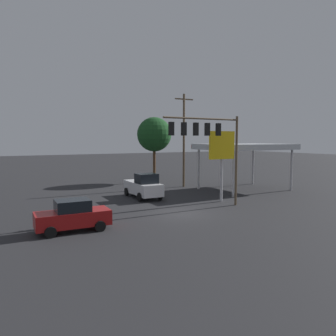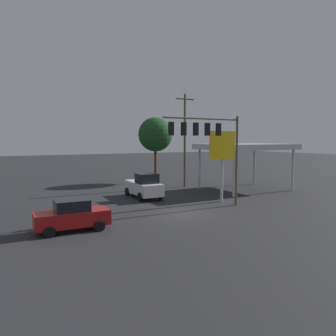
{
  "view_description": "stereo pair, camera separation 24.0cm",
  "coord_description": "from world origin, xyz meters",
  "px_view_note": "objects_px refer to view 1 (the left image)",
  "views": [
    {
      "loc": [
        12.83,
        20.66,
        5.58
      ],
      "look_at": [
        0.0,
        -2.0,
        3.28
      ],
      "focal_mm": 35.0,
      "sensor_mm": 36.0,
      "label": 1
    },
    {
      "loc": [
        12.62,
        20.77,
        5.58
      ],
      "look_at": [
        0.0,
        -2.0,
        3.28
      ],
      "focal_mm": 35.0,
      "sensor_mm": 36.0,
      "label": 2
    }
  ],
  "objects_px": {
    "street_tree": "(154,135)",
    "pickup_parked": "(143,186)",
    "traffic_signal_assembly": "(208,137)",
    "sedan_far": "(73,216)",
    "price_sign": "(222,149)",
    "utility_pole": "(184,138)"
  },
  "relations": [
    {
      "from": "utility_pole",
      "to": "pickup_parked",
      "type": "bearing_deg",
      "value": 31.27
    },
    {
      "from": "street_tree",
      "to": "pickup_parked",
      "type": "bearing_deg",
      "value": 57.9
    },
    {
      "from": "price_sign",
      "to": "pickup_parked",
      "type": "distance_m",
      "value": 8.17
    },
    {
      "from": "utility_pole",
      "to": "sedan_far",
      "type": "distance_m",
      "value": 20.77
    },
    {
      "from": "traffic_signal_assembly",
      "to": "sedan_far",
      "type": "bearing_deg",
      "value": 6.16
    },
    {
      "from": "utility_pole",
      "to": "street_tree",
      "type": "bearing_deg",
      "value": -80.12
    },
    {
      "from": "price_sign",
      "to": "pickup_parked",
      "type": "xyz_separation_m",
      "value": [
        5.31,
        -5.05,
        -3.6
      ]
    },
    {
      "from": "traffic_signal_assembly",
      "to": "price_sign",
      "type": "distance_m",
      "value": 3.57
    },
    {
      "from": "traffic_signal_assembly",
      "to": "street_tree",
      "type": "distance_m",
      "value": 17.46
    },
    {
      "from": "sedan_far",
      "to": "street_tree",
      "type": "relative_size",
      "value": 0.53
    },
    {
      "from": "utility_pole",
      "to": "sedan_far",
      "type": "xyz_separation_m",
      "value": [
        15.88,
        12.53,
        -4.73
      ]
    },
    {
      "from": "price_sign",
      "to": "traffic_signal_assembly",
      "type": "bearing_deg",
      "value": 32.61
    },
    {
      "from": "traffic_signal_assembly",
      "to": "sedan_far",
      "type": "distance_m",
      "value": 12.04
    },
    {
      "from": "traffic_signal_assembly",
      "to": "pickup_parked",
      "type": "height_order",
      "value": "traffic_signal_assembly"
    },
    {
      "from": "utility_pole",
      "to": "price_sign",
      "type": "bearing_deg",
      "value": 77.98
    },
    {
      "from": "utility_pole",
      "to": "pickup_parked",
      "type": "height_order",
      "value": "utility_pole"
    },
    {
      "from": "traffic_signal_assembly",
      "to": "street_tree",
      "type": "xyz_separation_m",
      "value": [
        -3.91,
        -17.01,
        0.44
      ]
    },
    {
      "from": "pickup_parked",
      "to": "street_tree",
      "type": "xyz_separation_m",
      "value": [
        -6.35,
        -10.11,
        5.07
      ]
    },
    {
      "from": "sedan_far",
      "to": "street_tree",
      "type": "distance_m",
      "value": 24.08
    },
    {
      "from": "utility_pole",
      "to": "street_tree",
      "type": "distance_m",
      "value": 5.77
    },
    {
      "from": "price_sign",
      "to": "street_tree",
      "type": "height_order",
      "value": "street_tree"
    },
    {
      "from": "traffic_signal_assembly",
      "to": "street_tree",
      "type": "height_order",
      "value": "street_tree"
    }
  ]
}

